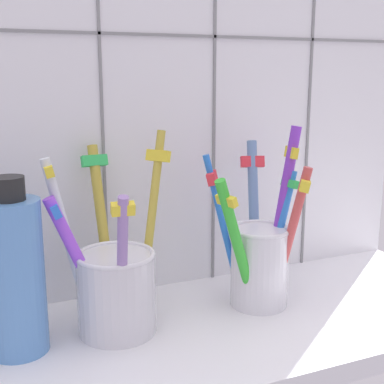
{
  "coord_description": "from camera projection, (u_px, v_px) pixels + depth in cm",
  "views": [
    {
      "loc": [
        -19.21,
        -42.82,
        26.07
      ],
      "look_at": [
        0.0,
        2.24,
        14.95
      ],
      "focal_mm": 49.03,
      "sensor_mm": 36.0,
      "label": 1
    }
  ],
  "objects": [
    {
      "name": "counter_slab",
      "position": [
        201.0,
        335.0,
        0.51
      ],
      "size": [
        64.0,
        22.0,
        2.0
      ],
      "primitive_type": "cube",
      "color": "silver",
      "rests_on": "ground"
    },
    {
      "name": "tile_wall_back",
      "position": [
        157.0,
        107.0,
        0.57
      ],
      "size": [
        64.0,
        2.2,
        45.0
      ],
      "color": "white",
      "rests_on": "ground"
    },
    {
      "name": "toothbrush_cup_left",
      "position": [
        115.0,
        283.0,
        0.49
      ],
      "size": [
        12.87,
        13.11,
        18.67
      ],
      "color": "silver",
      "rests_on": "counter_slab"
    },
    {
      "name": "toothbrush_cup_right",
      "position": [
        260.0,
        255.0,
        0.55
      ],
      "size": [
        11.21,
        10.97,
        18.87
      ],
      "color": "silver",
      "rests_on": "counter_slab"
    },
    {
      "name": "soap_bottle",
      "position": [
        14.0,
        274.0,
        0.45
      ],
      "size": [
        5.15,
        5.15,
        15.74
      ],
      "color": "#588DCF",
      "rests_on": "counter_slab"
    }
  ]
}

